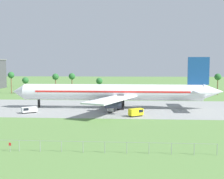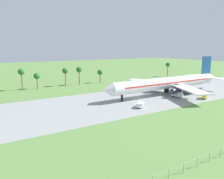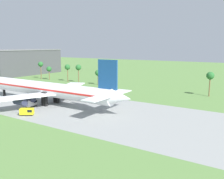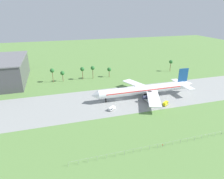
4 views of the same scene
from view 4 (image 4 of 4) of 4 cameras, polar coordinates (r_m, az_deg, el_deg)
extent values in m
plane|color=#5B8442|center=(140.18, 2.02, -2.85)|extent=(600.00, 600.00, 0.00)
cube|color=gray|center=(140.18, 2.02, -2.84)|extent=(320.00, 44.00, 0.02)
cylinder|color=white|center=(142.62, 9.03, -0.02)|extent=(66.00, 5.86, 5.86)
cone|color=white|center=(132.01, -4.99, -1.67)|extent=(4.69, 5.74, 5.74)
cone|color=white|center=(161.11, 20.92, 1.53)|extent=(7.32, 5.56, 5.56)
cube|color=red|center=(142.46, 9.04, 0.15)|extent=(56.10, 5.98, 0.59)
cube|color=navy|center=(155.64, 19.69, 3.92)|extent=(7.62, 0.50, 9.96)
cube|color=white|center=(157.98, 19.45, 1.51)|extent=(5.27, 23.43, 0.30)
cube|color=white|center=(132.69, 11.80, -2.43)|extent=(16.95, 27.33, 0.44)
cube|color=white|center=(154.51, 7.27, 1.43)|extent=(16.95, 27.33, 0.44)
cylinder|color=#2D334C|center=(137.43, 9.78, -2.18)|extent=(5.27, 2.64, 2.64)
cylinder|color=#2D334C|center=(133.77, 11.78, -3.03)|extent=(5.27, 2.64, 2.64)
cylinder|color=#2D334C|center=(149.08, 7.43, -0.07)|extent=(5.27, 2.64, 2.64)
cylinder|color=#2D334C|center=(154.95, 7.37, 0.80)|extent=(5.27, 2.64, 2.64)
cube|color=black|center=(134.93, -1.78, -2.59)|extent=(0.70, 0.90, 5.48)
cube|color=black|center=(142.65, 10.70, -1.58)|extent=(2.40, 1.20, 5.48)
cube|color=black|center=(147.91, 9.58, -0.63)|extent=(2.40, 1.20, 5.48)
cube|color=black|center=(125.87, -0.05, -5.79)|extent=(4.44, 3.97, 0.40)
cube|color=white|center=(125.39, -0.05, -5.37)|extent=(5.16, 4.58, 1.64)
cube|color=black|center=(124.31, -0.42, -5.51)|extent=(2.61, 2.67, 0.90)
cube|color=black|center=(136.23, 15.00, -4.32)|extent=(4.20, 3.66, 0.40)
cube|color=yellow|center=(135.70, 15.05, -3.86)|extent=(4.87, 4.21, 2.05)
cube|color=black|center=(136.62, 15.28, -3.56)|extent=(2.46, 2.58, 0.90)
cube|color=black|center=(139.14, 10.04, -3.30)|extent=(2.38, 4.63, 0.40)
cube|color=white|center=(138.56, 10.07, -2.79)|extent=(2.69, 5.43, 2.37)
cube|color=black|center=(139.48, 9.76, -2.43)|extent=(2.27, 2.08, 0.90)
cylinder|color=gray|center=(87.28, -12.40, -20.13)|extent=(0.10, 0.10, 2.10)
cylinder|color=gray|center=(87.43, -9.63, -19.79)|extent=(0.10, 0.10, 2.10)
cylinder|color=gray|center=(87.76, -6.89, -19.42)|extent=(0.10, 0.10, 2.10)
cylinder|color=gray|center=(88.27, -4.19, -19.01)|extent=(0.10, 0.10, 2.10)
cylinder|color=gray|center=(88.95, -1.54, -18.56)|extent=(0.10, 0.10, 2.10)
cylinder|color=gray|center=(89.81, 1.05, -18.09)|extent=(0.10, 0.10, 2.10)
cylinder|color=gray|center=(90.84, 3.57, -17.59)|extent=(0.10, 0.10, 2.10)
cylinder|color=gray|center=(92.03, 6.02, -17.08)|extent=(0.10, 0.10, 2.10)
cylinder|color=gray|center=(93.38, 8.39, -16.55)|extent=(0.10, 0.10, 2.10)
cylinder|color=gray|center=(94.87, 10.67, -16.01)|extent=(0.10, 0.10, 2.10)
cylinder|color=gray|center=(96.51, 12.87, -15.47)|extent=(0.10, 0.10, 2.10)
cylinder|color=gray|center=(98.29, 14.98, -14.92)|extent=(0.10, 0.10, 2.10)
cylinder|color=gray|center=(100.19, 17.00, -14.38)|extent=(0.10, 0.10, 2.10)
cylinder|color=gray|center=(102.21, 18.94, -13.84)|extent=(0.10, 0.10, 2.10)
cylinder|color=gray|center=(104.35, 20.79, -13.31)|extent=(0.10, 0.10, 2.10)
cylinder|color=gray|center=(106.59, 22.56, -12.78)|extent=(0.10, 0.10, 2.10)
cylinder|color=gray|center=(108.94, 24.24, -12.27)|extent=(0.10, 0.10, 2.10)
cylinder|color=gray|center=(111.38, 25.85, -11.77)|extent=(0.10, 0.10, 2.10)
cylinder|color=gray|center=(113.91, 27.38, -11.29)|extent=(0.10, 0.10, 2.10)
cylinder|color=gray|center=(116.52, 28.84, -10.82)|extent=(0.10, 0.10, 2.10)
cylinder|color=gray|center=(95.91, 12.92, -14.99)|extent=(80.00, 0.06, 0.06)
cylinder|color=gray|center=(97.50, 14.22, -15.36)|extent=(0.08, 0.08, 1.60)
cube|color=red|center=(97.13, 14.26, -15.08)|extent=(0.44, 0.03, 0.56)
cube|color=#47474C|center=(194.25, -28.69, 4.65)|extent=(36.00, 60.00, 19.66)
cube|color=slate|center=(191.92, -29.25, 7.55)|extent=(36.72, 61.20, 0.80)
cylinder|color=brown|center=(180.41, -8.40, 4.23)|extent=(0.56, 0.56, 9.06)
sphere|color=#28662D|center=(178.93, -8.49, 5.80)|extent=(3.60, 3.60, 3.60)
cylinder|color=brown|center=(211.38, 16.32, 6.24)|extent=(0.56, 0.56, 9.23)
sphere|color=#28662D|center=(210.10, 16.47, 7.60)|extent=(3.60, 3.60, 3.60)
cylinder|color=brown|center=(179.30, -13.87, 3.35)|extent=(0.56, 0.56, 6.95)
sphere|color=#28662D|center=(178.08, -13.98, 4.59)|extent=(3.60, 3.60, 3.60)
cylinder|color=brown|center=(181.84, -5.49, 4.55)|extent=(0.56, 0.56, 9.30)
sphere|color=#28662D|center=(180.34, -5.55, 6.14)|extent=(3.60, 3.60, 3.60)
cylinder|color=brown|center=(185.62, -0.81, 4.60)|extent=(0.56, 0.56, 6.71)
sphere|color=#28662D|center=(184.48, -0.81, 5.77)|extent=(3.60, 3.60, 3.60)
cylinder|color=brown|center=(178.74, -16.55, 3.52)|extent=(0.56, 0.56, 9.93)
sphere|color=#28662D|center=(177.14, -16.74, 5.22)|extent=(3.60, 3.60, 3.60)
camera|label=1|loc=(80.21, 50.97, -19.79)|focal=45.00mm
camera|label=2|loc=(57.72, -38.08, -20.73)|focal=35.00mm
camera|label=3|loc=(149.65, 51.38, -0.10)|focal=40.00mm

